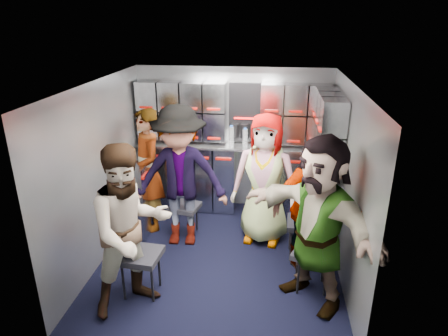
# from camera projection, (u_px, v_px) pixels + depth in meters

# --- Properties ---
(floor) EXTENTS (3.00, 3.00, 0.00)m
(floor) POSITION_uv_depth(u_px,v_px,m) (220.00, 257.00, 4.89)
(floor) COLOR black
(floor) RESTS_ON ground
(wall_back) EXTENTS (2.80, 0.04, 2.10)m
(wall_back) POSITION_uv_depth(u_px,v_px,m) (233.00, 139.00, 5.90)
(wall_back) COLOR #8E949B
(wall_back) RESTS_ON ground
(wall_left) EXTENTS (0.04, 3.00, 2.10)m
(wall_left) POSITION_uv_depth(u_px,v_px,m) (101.00, 172.00, 4.67)
(wall_left) COLOR #8E949B
(wall_left) RESTS_ON ground
(wall_right) EXTENTS (0.04, 3.00, 2.10)m
(wall_right) POSITION_uv_depth(u_px,v_px,m) (346.00, 184.00, 4.35)
(wall_right) COLOR #8E949B
(wall_right) RESTS_ON ground
(ceiling) EXTENTS (2.80, 3.00, 0.02)m
(ceiling) POSITION_uv_depth(u_px,v_px,m) (219.00, 84.00, 4.13)
(ceiling) COLOR silver
(ceiling) RESTS_ON wall_back
(cart_bank_back) EXTENTS (2.68, 0.38, 0.99)m
(cart_bank_back) POSITION_uv_depth(u_px,v_px,m) (231.00, 179.00, 5.91)
(cart_bank_back) COLOR gray
(cart_bank_back) RESTS_ON ground
(cart_bank_left) EXTENTS (0.38, 0.76, 0.99)m
(cart_bank_left) POSITION_uv_depth(u_px,v_px,m) (138.00, 196.00, 5.37)
(cart_bank_left) COLOR gray
(cart_bank_left) RESTS_ON ground
(counter) EXTENTS (2.68, 0.42, 0.03)m
(counter) POSITION_uv_depth(u_px,v_px,m) (231.00, 146.00, 5.72)
(counter) COLOR silver
(counter) RESTS_ON cart_bank_back
(locker_bank_back) EXTENTS (2.68, 0.28, 0.82)m
(locker_bank_back) POSITION_uv_depth(u_px,v_px,m) (232.00, 112.00, 5.60)
(locker_bank_back) COLOR gray
(locker_bank_back) RESTS_ON wall_back
(locker_bank_right) EXTENTS (0.28, 1.00, 0.82)m
(locker_bank_right) POSITION_uv_depth(u_px,v_px,m) (328.00, 127.00, 4.86)
(locker_bank_right) COLOR gray
(locker_bank_right) RESTS_ON wall_right
(right_cabinet) EXTENTS (0.28, 1.20, 1.00)m
(right_cabinet) POSITION_uv_depth(u_px,v_px,m) (322.00, 204.00, 5.13)
(right_cabinet) COLOR gray
(right_cabinet) RESTS_ON ground
(coffee_niche) EXTENTS (0.46, 0.16, 0.84)m
(coffee_niche) POSITION_uv_depth(u_px,v_px,m) (245.00, 113.00, 5.65)
(coffee_niche) COLOR black
(coffee_niche) RESTS_ON wall_back
(red_latch_strip) EXTENTS (2.60, 0.02, 0.03)m
(red_latch_strip) POSITION_uv_depth(u_px,v_px,m) (230.00, 159.00, 5.58)
(red_latch_strip) COLOR #920B05
(red_latch_strip) RESTS_ON cart_bank_back
(jump_seat_near_left) EXTENTS (0.45, 0.43, 0.49)m
(jump_seat_near_left) POSITION_uv_depth(u_px,v_px,m) (140.00, 258.00, 4.12)
(jump_seat_near_left) COLOR black
(jump_seat_near_left) RESTS_ON ground
(jump_seat_mid_left) EXTENTS (0.43, 0.41, 0.44)m
(jump_seat_mid_left) POSITION_uv_depth(u_px,v_px,m) (185.00, 208.00, 5.26)
(jump_seat_mid_left) COLOR black
(jump_seat_mid_left) RESTS_ON ground
(jump_seat_center) EXTENTS (0.48, 0.47, 0.44)m
(jump_seat_center) POSITION_uv_depth(u_px,v_px,m) (264.00, 206.00, 5.33)
(jump_seat_center) COLOR black
(jump_seat_center) RESTS_ON ground
(jump_seat_mid_right) EXTENTS (0.42, 0.40, 0.48)m
(jump_seat_mid_right) POSITION_uv_depth(u_px,v_px,m) (304.00, 225.00, 4.77)
(jump_seat_mid_right) COLOR black
(jump_seat_mid_right) RESTS_ON ground
(jump_seat_near_right) EXTENTS (0.49, 0.48, 0.45)m
(jump_seat_near_right) POSITION_uv_depth(u_px,v_px,m) (312.00, 256.00, 4.21)
(jump_seat_near_right) COLOR black
(jump_seat_near_right) RESTS_ON ground
(attendant_standing) EXTENTS (0.67, 0.73, 1.67)m
(attendant_standing) POSITION_uv_depth(u_px,v_px,m) (148.00, 171.00, 5.30)
(attendant_standing) COLOR black
(attendant_standing) RESTS_ON ground
(attendant_arc_a) EXTENTS (1.06, 1.04, 1.72)m
(attendant_arc_a) POSITION_uv_depth(u_px,v_px,m) (131.00, 230.00, 3.80)
(attendant_arc_a) COLOR black
(attendant_arc_a) RESTS_ON ground
(attendant_arc_b) EXTENTS (1.20, 0.73, 1.81)m
(attendant_arc_b) POSITION_uv_depth(u_px,v_px,m) (180.00, 177.00, 4.91)
(attendant_arc_b) COLOR black
(attendant_arc_b) RESTS_ON ground
(attendant_arc_c) EXTENTS (0.91, 0.67, 1.69)m
(attendant_arc_c) POSITION_uv_depth(u_px,v_px,m) (265.00, 179.00, 5.00)
(attendant_arc_c) COLOR black
(attendant_arc_c) RESTS_ON ground
(attendant_arc_d) EXTENTS (0.97, 0.82, 1.55)m
(attendant_arc_d) POSITION_uv_depth(u_px,v_px,m) (308.00, 205.00, 4.47)
(attendant_arc_d) COLOR black
(attendant_arc_d) RESTS_ON ground
(attendant_arc_e) EXTENTS (1.54, 1.55, 1.78)m
(attendant_arc_e) POSITION_uv_depth(u_px,v_px,m) (318.00, 223.00, 3.86)
(attendant_arc_e) COLOR black
(attendant_arc_e) RESTS_ON ground
(bottle_left) EXTENTS (0.07, 0.07, 0.25)m
(bottle_left) POSITION_uv_depth(u_px,v_px,m) (176.00, 135.00, 5.71)
(bottle_left) COLOR white
(bottle_left) RESTS_ON counter
(bottle_mid) EXTENTS (0.07, 0.07, 0.28)m
(bottle_mid) POSITION_uv_depth(u_px,v_px,m) (232.00, 136.00, 5.62)
(bottle_mid) COLOR white
(bottle_mid) RESTS_ON counter
(bottle_right) EXTENTS (0.07, 0.07, 0.25)m
(bottle_right) POSITION_uv_depth(u_px,v_px,m) (245.00, 138.00, 5.60)
(bottle_right) COLOR white
(bottle_right) RESTS_ON counter
(cup_left) EXTENTS (0.08, 0.08, 0.09)m
(cup_left) POSITION_uv_depth(u_px,v_px,m) (145.00, 140.00, 5.78)
(cup_left) COLOR #C3AD8A
(cup_left) RESTS_ON counter
(cup_right) EXTENTS (0.09, 0.09, 0.10)m
(cup_right) POSITION_uv_depth(u_px,v_px,m) (321.00, 146.00, 5.50)
(cup_right) COLOR #C3AD8A
(cup_right) RESTS_ON counter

